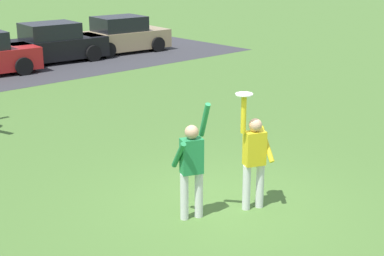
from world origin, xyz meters
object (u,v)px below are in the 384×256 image
at_px(person_catcher, 254,156).
at_px(frisbee_disc, 244,94).
at_px(person_defender, 192,164).
at_px(parked_car_tan, 122,36).
at_px(parked_car_black, 53,44).

height_order(person_catcher, frisbee_disc, frisbee_disc).
distance_m(person_defender, parked_car_tan, 17.01).
relative_size(parked_car_black, parked_car_tan, 1.00).
bearing_deg(parked_car_tan, person_defender, -117.17).
bearing_deg(person_defender, person_catcher, 0.00).
bearing_deg(person_defender, parked_car_tan, 80.79).
xyz_separation_m(frisbee_disc, parked_car_tan, (8.20, 14.76, -1.37)).
distance_m(frisbee_disc, parked_car_tan, 16.94).
height_order(person_catcher, person_defender, person_catcher).
relative_size(person_defender, parked_car_black, 0.48).
distance_m(frisbee_disc, parked_car_black, 15.54).
relative_size(person_catcher, frisbee_disc, 7.24).
distance_m(person_catcher, parked_car_tan, 16.86).
relative_size(person_defender, frisbee_disc, 7.11).
relative_size(person_catcher, parked_car_black, 0.49).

